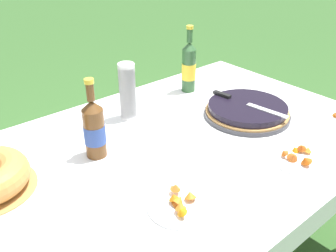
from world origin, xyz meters
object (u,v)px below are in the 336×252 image
at_px(berry_tart, 247,111).
at_px(cider_bottle_amber, 94,129).
at_px(cup_stack, 127,91).
at_px(cider_bottle_green, 189,67).
at_px(snack_plate_left, 180,204).
at_px(serving_knife, 242,102).
at_px(snack_plate_near, 300,156).

distance_m(berry_tart, cider_bottle_amber, 0.70).
height_order(cup_stack, cider_bottle_amber, cider_bottle_amber).
bearing_deg(cup_stack, cider_bottle_amber, -147.20).
bearing_deg(cider_bottle_green, cider_bottle_amber, -161.90).
relative_size(cup_stack, snack_plate_left, 1.25).
distance_m(cider_bottle_green, snack_plate_left, 0.91).
bearing_deg(serving_knife, snack_plate_left, -72.88).
height_order(berry_tart, snack_plate_near, berry_tart).
xyz_separation_m(serving_knife, cider_bottle_amber, (-0.68, 0.13, 0.05)).
bearing_deg(cider_bottle_amber, berry_tart, -13.40).
height_order(berry_tart, cider_bottle_amber, cider_bottle_amber).
relative_size(berry_tart, cider_bottle_amber, 1.25).
bearing_deg(snack_plate_left, snack_plate_near, -9.74).
relative_size(berry_tart, snack_plate_left, 1.89).
relative_size(snack_plate_near, snack_plate_left, 1.17).
distance_m(serving_knife, snack_plate_near, 0.40).
distance_m(snack_plate_near, snack_plate_left, 0.53).
relative_size(cider_bottle_amber, snack_plate_near, 1.29).
relative_size(cider_bottle_green, cider_bottle_amber, 1.09).
xyz_separation_m(serving_knife, cup_stack, (-0.41, 0.31, 0.06)).
height_order(cider_bottle_green, snack_plate_left, cider_bottle_green).
bearing_deg(berry_tart, serving_knife, 97.32).
distance_m(berry_tart, snack_plate_near, 0.37).
distance_m(berry_tart, snack_plate_left, 0.69).
xyz_separation_m(berry_tart, cider_bottle_green, (-0.00, 0.38, 0.10)).
xyz_separation_m(berry_tart, snack_plate_near, (-0.12, -0.35, -0.02)).
xyz_separation_m(snack_plate_near, snack_plate_left, (-0.52, 0.09, 0.00)).
bearing_deg(cup_stack, cider_bottle_green, 6.76).
xyz_separation_m(berry_tart, cider_bottle_amber, (-0.68, 0.16, 0.09)).
relative_size(cider_bottle_amber, snack_plate_left, 1.51).
bearing_deg(serving_knife, berry_tart, 0.00).
bearing_deg(snack_plate_left, cider_bottle_green, 45.39).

